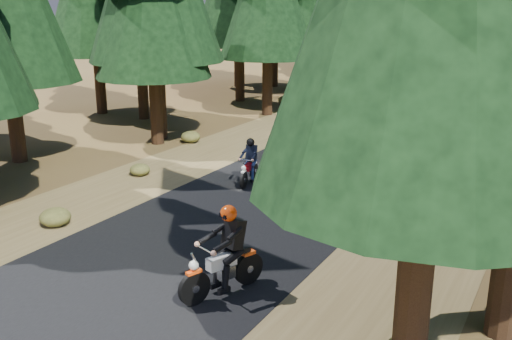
{
  "coord_description": "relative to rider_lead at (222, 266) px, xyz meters",
  "views": [
    {
      "loc": [
        7.38,
        -11.53,
        5.48
      ],
      "look_at": [
        0.0,
        1.5,
        1.1
      ],
      "focal_mm": 40.0,
      "sensor_mm": 36.0,
      "label": 1
    }
  ],
  "objects": [
    {
      "name": "rider_lead",
      "position": [
        0.0,
        0.0,
        0.0
      ],
      "size": [
        1.28,
        2.1,
        1.8
      ],
      "rotation": [
        0.0,
        0.0,
        2.78
      ],
      "color": "silver",
      "rests_on": "road"
    },
    {
      "name": "road",
      "position": [
        -1.85,
        8.11,
        -0.6
      ],
      "size": [
        6.0,
        100.0,
        0.01
      ],
      "primitive_type": "cube",
      "color": "black",
      "rests_on": "ground"
    },
    {
      "name": "shoulder_r",
      "position": [
        2.75,
        8.11,
        -0.6
      ],
      "size": [
        3.2,
        100.0,
        0.01
      ],
      "primitive_type": "cube",
      "color": "brown",
      "rests_on": "ground"
    },
    {
      "name": "rider_follow",
      "position": [
        -3.14,
        6.43,
        -0.12
      ],
      "size": [
        0.79,
        1.67,
        1.44
      ],
      "rotation": [
        0.0,
        0.0,
        3.34
      ],
      "color": "maroon",
      "rests_on": "road"
    },
    {
      "name": "shoulder_l",
      "position": [
        -6.45,
        8.11,
        -0.6
      ],
      "size": [
        3.2,
        100.0,
        0.01
      ],
      "primitive_type": "cube",
      "color": "brown",
      "rests_on": "ground"
    },
    {
      "name": "ground",
      "position": [
        -1.85,
        3.11,
        -0.6
      ],
      "size": [
        120.0,
        120.0,
        0.0
      ],
      "primitive_type": "plane",
      "color": "#4D351B",
      "rests_on": "ground"
    },
    {
      "name": "understory_shrubs",
      "position": [
        0.13,
        10.42,
        -0.35
      ],
      "size": [
        14.7,
        31.14,
        0.59
      ],
      "color": "#474C1E",
      "rests_on": "ground"
    }
  ]
}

